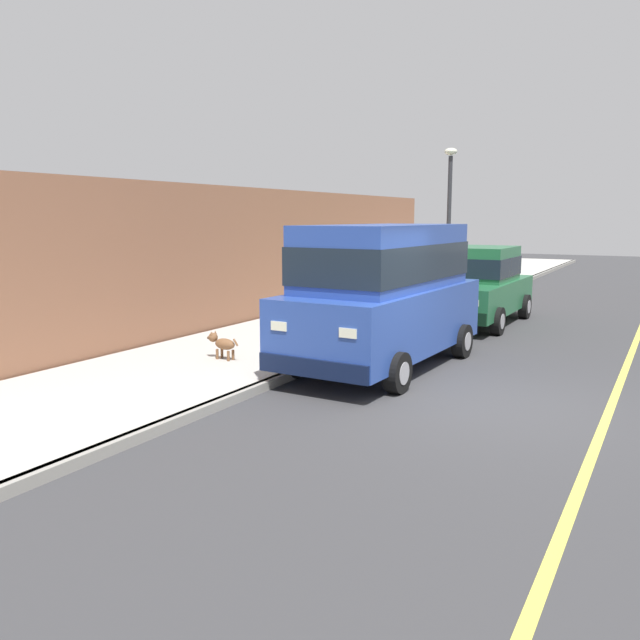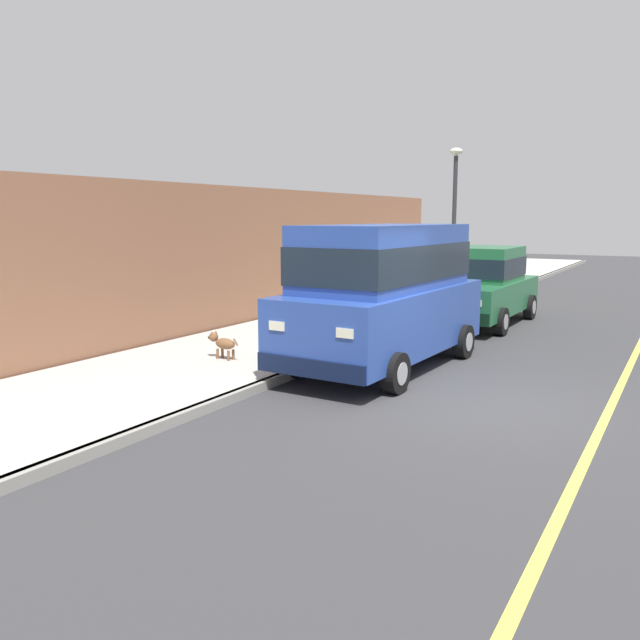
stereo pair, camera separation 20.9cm
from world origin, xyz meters
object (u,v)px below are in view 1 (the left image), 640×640
Objects in this scene: car_blue_van at (384,289)px; dog_brown at (222,343)px; car_green_sedan at (477,284)px; fire_hydrant at (365,317)px; street_lamp at (449,208)px.

car_blue_van reaches higher than dog_brown.
car_green_sedan is 6.37× the size of fire_hydrant.
fire_hydrant is (-1.43, 2.31, -0.92)m from car_blue_van.
car_blue_van is 6.85× the size of fire_hydrant.
fire_hydrant is at bearing 121.82° from car_blue_van.
dog_brown is at bearing -110.58° from car_green_sedan.
fire_hydrant is (-1.54, -3.32, -0.51)m from car_green_sedan.
car_green_sedan is 7.50m from dog_brown.
car_green_sedan is at bearing -54.66° from street_lamp.
fire_hydrant is at bearing -91.07° from street_lamp.
car_green_sedan is 1.04× the size of street_lamp.
street_lamp is (-1.44, 2.03, 1.92)m from car_green_sedan.
car_blue_van is 1.08× the size of car_green_sedan.
car_green_sedan is 3.69m from fire_hydrant.
dog_brown is (-2.63, -7.00, -0.55)m from car_green_sedan.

